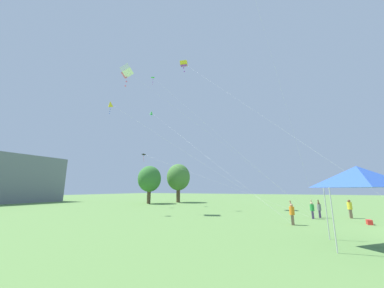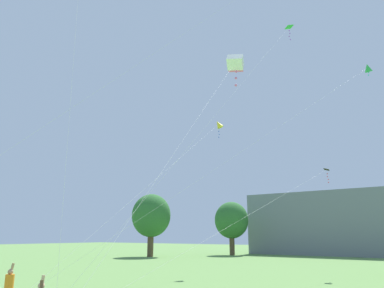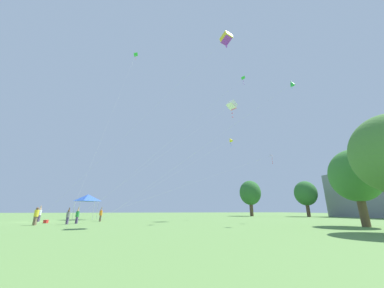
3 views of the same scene
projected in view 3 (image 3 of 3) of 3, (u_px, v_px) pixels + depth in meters
name	position (u px, v px, depth m)	size (l,w,h in m)	color
ground_plane	(36.00, 222.00, 28.57)	(220.00, 220.00, 0.00)	#5B8442
tree_far_centre	(306.00, 193.00, 52.15)	(5.54, 4.98, 8.35)	brown
tree_near_right	(250.00, 193.00, 57.42)	(6.07, 5.46, 9.16)	brown
tree_far_right	(355.00, 175.00, 21.30)	(4.93, 4.44, 7.44)	brown
festival_tent	(88.00, 198.00, 35.39)	(3.22, 3.22, 3.98)	#B7B7BC
cooler_box	(46.00, 221.00, 25.54)	(0.64, 0.34, 0.37)	red
person_yellow_shirt	(36.00, 215.00, 22.13)	(0.42, 0.42, 1.78)	brown
person_white_shirt	(39.00, 214.00, 28.87)	(0.42, 0.42, 2.06)	#473860
person_grey_shirt	(68.00, 216.00, 23.59)	(0.36, 0.36, 1.76)	#473860
person_green_shirt	(77.00, 216.00, 24.69)	(0.37, 0.37, 1.80)	#473860
person_orange_shirt	(101.00, 214.00, 29.60)	(0.39, 0.39, 1.90)	brown
kite_white_box_0	(232.00, 105.00, 38.01)	(6.38, 23.18, 20.21)	silver
kite_green_delta_1	(240.00, 81.00, 32.93)	(2.08, 21.71, 21.30)	silver
kite_black_delta_2	(266.00, 158.00, 28.29)	(3.19, 24.09, 8.65)	silver
kite_yellow_diamond_3	(230.00, 140.00, 38.36)	(2.30, 21.07, 14.12)	silver
kite_yellow_box_4	(226.00, 38.00, 30.09)	(12.02, 24.79, 25.33)	silver
kite_green_diamond_5	(291.00, 84.00, 27.87)	(12.41, 24.31, 17.76)	silver
kite_green_delta_6	(135.00, 56.00, 38.49)	(7.50, 5.20, 28.73)	silver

